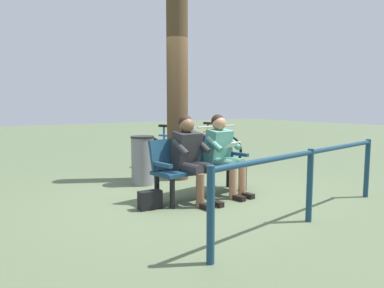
{
  "coord_description": "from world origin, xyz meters",
  "views": [
    {
      "loc": [
        2.98,
        4.25,
        1.36
      ],
      "look_at": [
        -0.07,
        -0.18,
        0.75
      ],
      "focal_mm": 33.34,
      "sensor_mm": 36.0,
      "label": 1
    }
  ],
  "objects_px": {
    "litter_bin": "(143,160)",
    "handbag": "(150,200)",
    "person_reading": "(223,150)",
    "bicycle_black": "(171,153)",
    "bicycle_green": "(195,150)",
    "tree_trunk": "(177,83)",
    "bench": "(200,162)",
    "bicycle_blue": "(213,147)",
    "person_companion": "(191,154)"
  },
  "relations": [
    {
      "from": "bench",
      "to": "litter_bin",
      "type": "bearing_deg",
      "value": -79.48
    },
    {
      "from": "bicycle_blue",
      "to": "bicycle_black",
      "type": "distance_m",
      "value": 1.33
    },
    {
      "from": "tree_trunk",
      "to": "bicycle_black",
      "type": "distance_m",
      "value": 1.58
    },
    {
      "from": "bench",
      "to": "handbag",
      "type": "height_order",
      "value": "bench"
    },
    {
      "from": "bicycle_green",
      "to": "bicycle_black",
      "type": "distance_m",
      "value": 0.71
    },
    {
      "from": "bicycle_green",
      "to": "bicycle_black",
      "type": "bearing_deg",
      "value": -80.98
    },
    {
      "from": "litter_bin",
      "to": "tree_trunk",
      "type": "bearing_deg",
      "value": -176.25
    },
    {
      "from": "litter_bin",
      "to": "bicycle_blue",
      "type": "distance_m",
      "value": 2.57
    },
    {
      "from": "handbag",
      "to": "tree_trunk",
      "type": "bearing_deg",
      "value": -133.1
    },
    {
      "from": "bicycle_blue",
      "to": "bench",
      "type": "bearing_deg",
      "value": -50.13
    },
    {
      "from": "person_reading",
      "to": "bicycle_black",
      "type": "distance_m",
      "value": 2.11
    },
    {
      "from": "person_companion",
      "to": "bicycle_black",
      "type": "relative_size",
      "value": 0.75
    },
    {
      "from": "litter_bin",
      "to": "bicycle_blue",
      "type": "height_order",
      "value": "bicycle_blue"
    },
    {
      "from": "person_reading",
      "to": "handbag",
      "type": "distance_m",
      "value": 1.39
    },
    {
      "from": "person_reading",
      "to": "tree_trunk",
      "type": "bearing_deg",
      "value": -98.29
    },
    {
      "from": "tree_trunk",
      "to": "person_reading",
      "type": "bearing_deg",
      "value": 88.73
    },
    {
      "from": "bench",
      "to": "tree_trunk",
      "type": "distance_m",
      "value": 1.74
    },
    {
      "from": "tree_trunk",
      "to": "bicycle_blue",
      "type": "distance_m",
      "value": 2.34
    },
    {
      "from": "bench",
      "to": "bicycle_blue",
      "type": "height_order",
      "value": "bicycle_blue"
    },
    {
      "from": "person_companion",
      "to": "tree_trunk",
      "type": "height_order",
      "value": "tree_trunk"
    },
    {
      "from": "handbag",
      "to": "person_reading",
      "type": "bearing_deg",
      "value": -176.74
    },
    {
      "from": "tree_trunk",
      "to": "bicycle_green",
      "type": "distance_m",
      "value": 1.91
    },
    {
      "from": "bench",
      "to": "litter_bin",
      "type": "distance_m",
      "value": 1.21
    },
    {
      "from": "bench",
      "to": "person_companion",
      "type": "height_order",
      "value": "person_companion"
    },
    {
      "from": "person_companion",
      "to": "bicycle_blue",
      "type": "bearing_deg",
      "value": -140.39
    },
    {
      "from": "bicycle_blue",
      "to": "bicycle_black",
      "type": "bearing_deg",
      "value": -86.67
    },
    {
      "from": "bench",
      "to": "person_reading",
      "type": "xyz_separation_m",
      "value": [
        -0.34,
        0.12,
        0.16
      ]
    },
    {
      "from": "handbag",
      "to": "bicycle_black",
      "type": "xyz_separation_m",
      "value": [
        -1.61,
        -2.14,
        0.24
      ]
    },
    {
      "from": "tree_trunk",
      "to": "litter_bin",
      "type": "relative_size",
      "value": 4.19
    },
    {
      "from": "person_companion",
      "to": "bicycle_green",
      "type": "bearing_deg",
      "value": -133.0
    },
    {
      "from": "bench",
      "to": "handbag",
      "type": "xyz_separation_m",
      "value": [
        0.94,
        0.2,
        -0.39
      ]
    },
    {
      "from": "person_reading",
      "to": "bicycle_blue",
      "type": "distance_m",
      "value": 2.87
    },
    {
      "from": "bicycle_blue",
      "to": "tree_trunk",
      "type": "bearing_deg",
      "value": -66.13
    },
    {
      "from": "litter_bin",
      "to": "bicycle_green",
      "type": "xyz_separation_m",
      "value": [
        -1.73,
        -0.94,
        -0.05
      ]
    },
    {
      "from": "person_reading",
      "to": "tree_trunk",
      "type": "xyz_separation_m",
      "value": [
        -0.03,
        -1.32,
        1.06
      ]
    },
    {
      "from": "person_reading",
      "to": "bicycle_green",
      "type": "distance_m",
      "value": 2.46
    },
    {
      "from": "litter_bin",
      "to": "bicycle_green",
      "type": "bearing_deg",
      "value": -151.37
    },
    {
      "from": "bench",
      "to": "bicycle_green",
      "type": "height_order",
      "value": "bicycle_green"
    },
    {
      "from": "litter_bin",
      "to": "bicycle_blue",
      "type": "bearing_deg",
      "value": -155.59
    },
    {
      "from": "handbag",
      "to": "bicycle_green",
      "type": "bearing_deg",
      "value": -135.18
    },
    {
      "from": "tree_trunk",
      "to": "bicycle_blue",
      "type": "xyz_separation_m",
      "value": [
        -1.61,
        -1.01,
        -1.36
      ]
    },
    {
      "from": "person_reading",
      "to": "handbag",
      "type": "relative_size",
      "value": 4.0
    },
    {
      "from": "bicycle_black",
      "to": "bench",
      "type": "bearing_deg",
      "value": -38.19
    },
    {
      "from": "tree_trunk",
      "to": "litter_bin",
      "type": "height_order",
      "value": "tree_trunk"
    },
    {
      "from": "litter_bin",
      "to": "bicycle_black",
      "type": "bearing_deg",
      "value": -142.54
    },
    {
      "from": "litter_bin",
      "to": "handbag",
      "type": "bearing_deg",
      "value": 66.84
    },
    {
      "from": "litter_bin",
      "to": "bicycle_black",
      "type": "height_order",
      "value": "bicycle_black"
    },
    {
      "from": "tree_trunk",
      "to": "bicycle_green",
      "type": "xyz_separation_m",
      "value": [
        -1.0,
        -0.89,
        -1.36
      ]
    },
    {
      "from": "bicycle_green",
      "to": "bicycle_black",
      "type": "xyz_separation_m",
      "value": [
        0.69,
        0.15,
        0.0
      ]
    },
    {
      "from": "bicycle_black",
      "to": "tree_trunk",
      "type": "bearing_deg",
      "value": -41.53
    }
  ]
}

